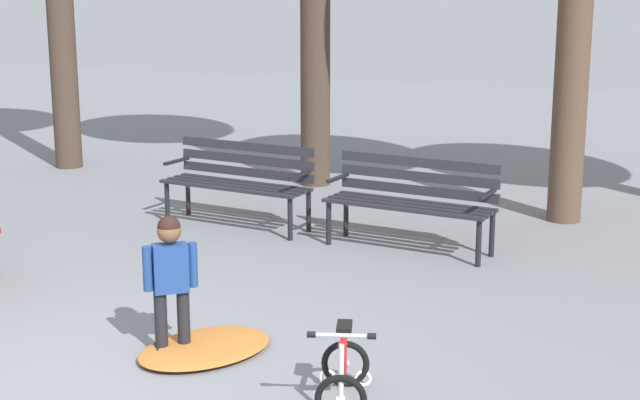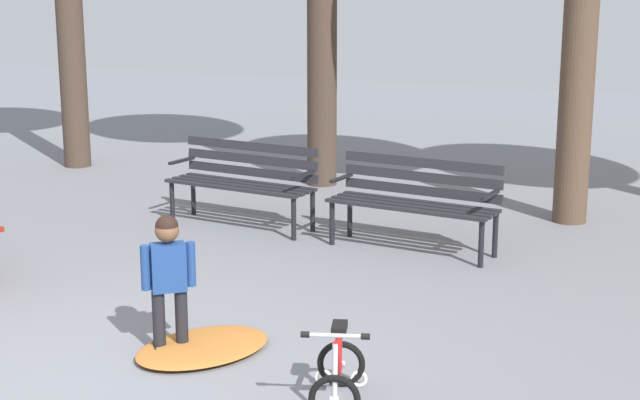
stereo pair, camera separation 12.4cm
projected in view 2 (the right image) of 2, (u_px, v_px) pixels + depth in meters
name	position (u px, v px, depth m)	size (l,w,h in m)	color
ground	(67.00, 387.00, 5.91)	(36.00, 36.00, 0.00)	slate
park_bench_far_left	(244.00, 177.00, 9.74)	(1.63, 0.56, 0.85)	#232328
park_bench_left	(416.00, 196.00, 8.85)	(1.63, 0.55, 0.85)	#232328
child_standing	(169.00, 274.00, 6.34)	(0.29, 0.28, 0.96)	black
kids_bicycle	(338.00, 373.00, 5.62)	(0.52, 0.63, 0.54)	black
leaf_pile	(203.00, 347.00, 6.46)	(0.97, 0.68, 0.07)	#B26B2D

